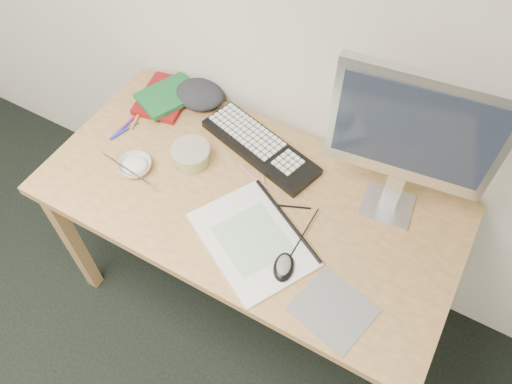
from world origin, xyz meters
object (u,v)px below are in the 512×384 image
keyboard (260,147)px  rice_bowl (135,166)px  monitor (413,134)px  desk (249,211)px  sketchpad (253,240)px

keyboard → rice_bowl: rice_bowl is taller
monitor → keyboard: bearing=171.8°
desk → sketchpad: size_ratio=3.69×
sketchpad → keyboard: (-0.16, 0.34, 0.01)m
desk → sketchpad: (0.10, -0.14, 0.09)m
sketchpad → rice_bowl: bearing=-156.7°
monitor → rice_bowl: bearing=-168.0°
desk → monitor: monitor is taller
sketchpad → keyboard: bearing=144.6°
desk → keyboard: (-0.07, 0.20, 0.10)m
sketchpad → rice_bowl: 0.50m
monitor → sketchpad: bearing=-141.1°
keyboard → sketchpad: bearing=-48.3°
sketchpad → keyboard: keyboard is taller
desk → rice_bowl: (-0.40, -0.09, 0.10)m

